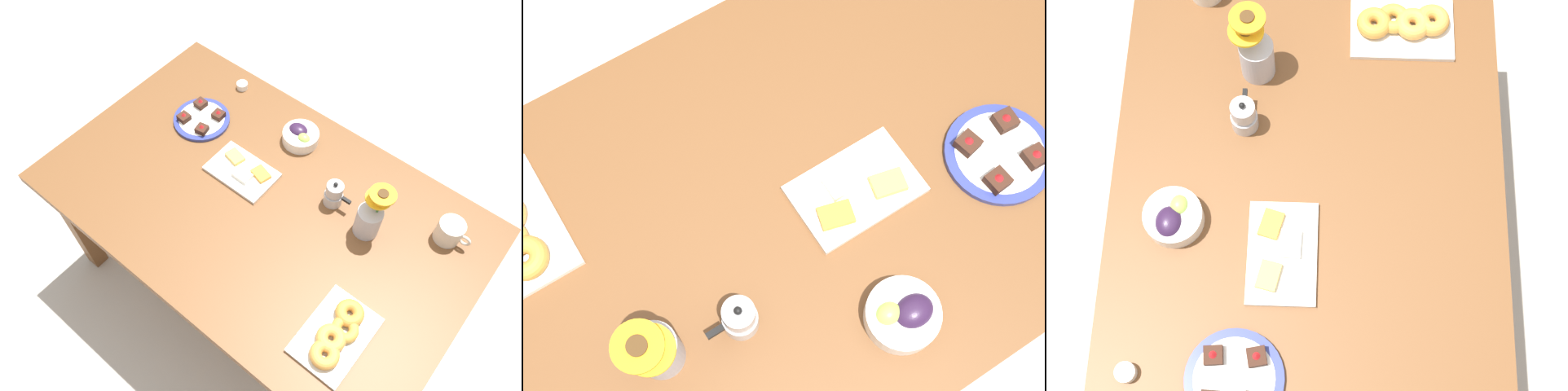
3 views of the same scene
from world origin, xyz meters
TOP-DOWN VIEW (x-y plane):
  - ground_plane at (0.00, 0.00)m, footprint 6.00×6.00m
  - dining_table at (0.00, 0.00)m, footprint 1.60×1.00m
  - grape_bowl at (-0.06, 0.33)m, footprint 0.15×0.15m
  - cheese_platter at (-0.14, 0.06)m, footprint 0.26×0.17m
  - dessert_plate at (-0.44, 0.15)m, footprint 0.23×0.23m
  - flower_vase at (0.37, 0.14)m, footprint 0.10×0.11m
  - moka_pot at (0.21, 0.17)m, footprint 0.11×0.07m

SIDE VIEW (x-z plane):
  - ground_plane at x=0.00m, z-range 0.00..0.00m
  - dining_table at x=0.00m, z-range 0.28..1.02m
  - cheese_platter at x=-0.14m, z-range 0.73..0.77m
  - dessert_plate at x=-0.44m, z-range 0.72..0.78m
  - grape_bowl at x=-0.06m, z-range 0.74..0.80m
  - moka_pot at x=0.21m, z-range 0.73..0.85m
  - flower_vase at x=0.37m, z-range 0.70..0.94m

